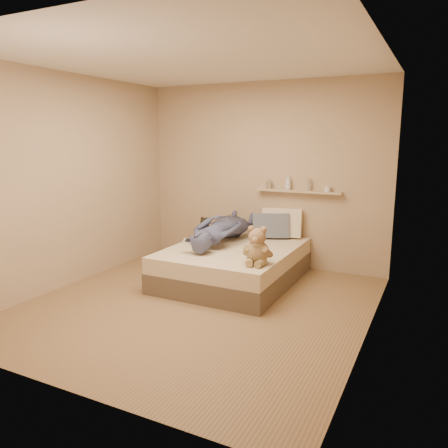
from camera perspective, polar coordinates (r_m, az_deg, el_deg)
The scene contains 10 objects.
room at distance 4.63m, azimuth -3.61°, elevation 4.69°, with size 3.80×3.80×3.80m.
bed at distance 5.66m, azimuth 1.27°, elevation -5.25°, with size 1.50×1.90×0.45m.
game_console at distance 5.26m, azimuth -4.56°, elevation -2.25°, with size 0.17×0.08×0.06m.
teddy_bear at distance 4.82m, azimuth 4.35°, elevation -3.18°, with size 0.35×0.35×0.43m.
dark_plush at distance 6.17m, azimuth -2.52°, elevation -0.54°, with size 0.18×0.18×0.28m.
pillow_cream at distance 6.18m, azimuth 7.55°, elevation 0.13°, with size 0.55×0.16×0.40m, color #F4E2C1.
pillow_grey at distance 6.09m, azimuth 6.12°, elevation -0.29°, with size 0.50×0.14×0.34m, color slate.
person at distance 5.82m, azimuth -0.28°, elevation -0.55°, with size 0.58×1.59×0.38m, color #444A6C.
wall_shelf at distance 6.12m, azimuth 9.65°, elevation 4.23°, with size 1.20×0.12×0.03m, color tan.
shelf_bottles at distance 6.14m, azimuth 8.69°, elevation 5.22°, with size 0.93×0.11×0.21m.
Camera 1 is at (2.31, -3.98, 1.82)m, focal length 35.00 mm.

